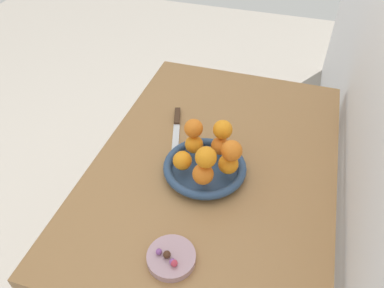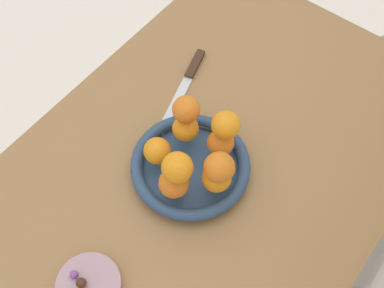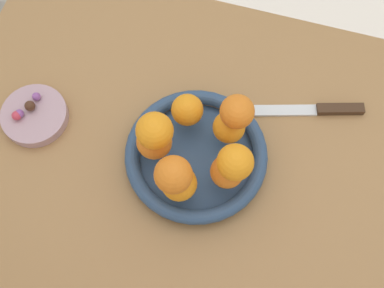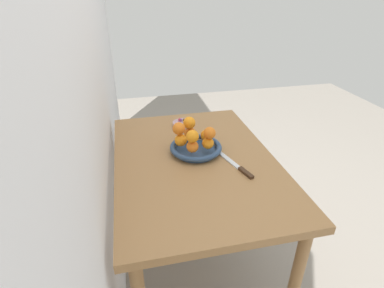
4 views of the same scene
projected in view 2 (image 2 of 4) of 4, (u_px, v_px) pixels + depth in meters
ground_plane at (206, 257)px, 1.71m from camera, size 6.00×6.00×0.00m
dining_table at (213, 174)px, 1.15m from camera, size 1.10×0.76×0.74m
fruit_bowl at (190, 166)px, 1.03m from camera, size 0.26×0.26×0.04m
candy_dish at (89, 286)px, 0.91m from camera, size 0.12×0.12×0.02m
orange_0 at (222, 141)px, 1.01m from camera, size 0.06×0.06×0.06m
orange_1 at (185, 128)px, 1.03m from camera, size 0.06×0.06×0.06m
orange_2 at (157, 151)px, 1.00m from camera, size 0.06×0.06×0.06m
orange_3 at (174, 183)px, 0.96m from camera, size 0.06×0.06×0.06m
orange_4 at (217, 178)px, 0.96m from camera, size 0.06×0.06×0.06m
orange_5 at (226, 125)px, 0.96m from camera, size 0.06×0.06×0.06m
orange_6 at (219, 167)px, 0.91m from camera, size 0.06×0.06×0.06m
orange_7 at (176, 167)px, 0.91m from camera, size 0.06×0.06×0.06m
orange_8 at (186, 109)px, 0.98m from camera, size 0.06×0.06×0.06m
candy_ball_0 at (74, 275)px, 0.91m from camera, size 0.02×0.02×0.02m
candy_ball_1 at (81, 283)px, 0.90m from camera, size 0.02×0.02×0.02m
knife at (186, 83)px, 1.17m from camera, size 0.26×0.09×0.01m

